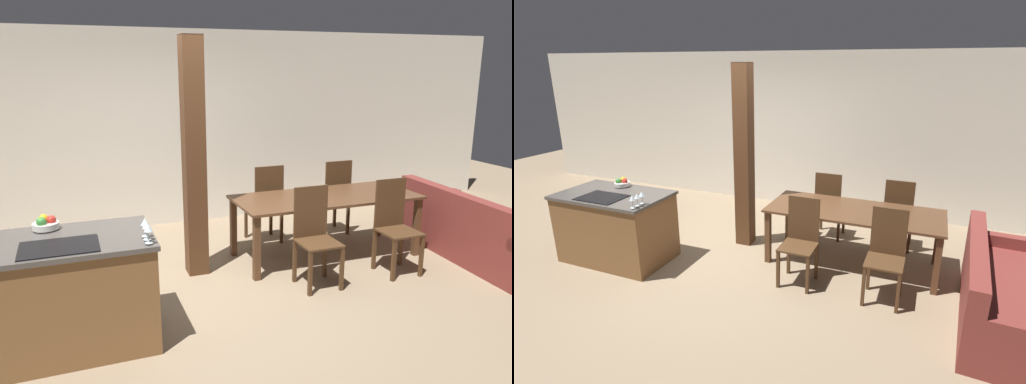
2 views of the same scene
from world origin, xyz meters
TOP-DOWN VIEW (x-y plane):
  - ground_plane at (0.00, 0.00)m, footprint 16.00×16.00m
  - wall_back at (0.00, 2.49)m, footprint 11.20×0.08m
  - kitchen_island at (-1.29, -0.50)m, footprint 1.41×0.85m
  - fruit_bowl at (-1.39, -0.21)m, footprint 0.21×0.21m
  - wine_glass_near at (-0.66, -0.85)m, footprint 0.07×0.07m
  - wine_glass_middle at (-0.66, -0.77)m, footprint 0.07×0.07m
  - wine_glass_far at (-0.66, -0.69)m, footprint 0.07×0.07m
  - dining_table at (1.61, 0.54)m, footprint 2.16×0.90m
  - dining_chair_near_left at (1.12, -0.13)m, footprint 0.40×0.40m
  - dining_chair_near_right at (2.09, -0.13)m, footprint 0.40×0.40m
  - dining_chair_far_left at (1.12, 1.21)m, footprint 0.40×0.40m
  - dining_chair_far_right at (2.09, 1.21)m, footprint 0.40×0.40m
  - couch at (3.27, -0.11)m, footprint 0.98×2.05m
  - timber_post at (0.06, 0.59)m, footprint 0.22×0.22m

SIDE VIEW (x-z plane):
  - ground_plane at x=0.00m, z-range 0.00..0.00m
  - couch at x=3.27m, z-range -0.13..0.67m
  - kitchen_island at x=-1.29m, z-range 0.00..0.91m
  - dining_chair_near_left at x=1.12m, z-range 0.02..1.04m
  - dining_chair_near_right at x=2.09m, z-range 0.02..1.04m
  - dining_chair_far_left at x=1.12m, z-range 0.02..1.04m
  - dining_chair_far_right at x=2.09m, z-range 0.02..1.04m
  - dining_table at x=1.61m, z-range 0.28..1.02m
  - fruit_bowl at x=-1.39m, z-range 0.90..1.02m
  - wine_glass_near at x=-0.66m, z-range 0.95..1.10m
  - wine_glass_middle at x=-0.66m, z-range 0.95..1.10m
  - wine_glass_far at x=-0.66m, z-range 0.95..1.10m
  - timber_post at x=0.06m, z-range 0.00..2.51m
  - wall_back at x=0.00m, z-range 0.00..2.70m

